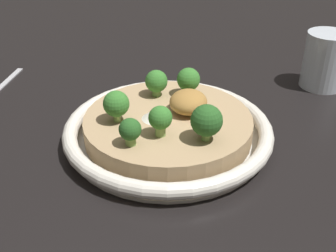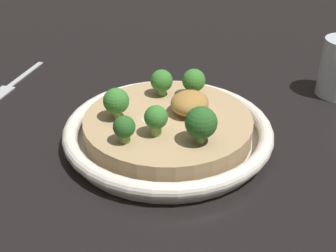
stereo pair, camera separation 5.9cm
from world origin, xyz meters
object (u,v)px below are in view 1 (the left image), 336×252
broccoli_back_right (207,121)px  broccoli_front_right (130,130)px  drinking_glass (325,60)px  broccoli_right (162,119)px  risotto_bowl (168,129)px  broccoli_back_left (188,80)px  broccoli_left (156,82)px  broccoli_front (116,104)px

broccoli_back_right → broccoli_front_right: broccoli_back_right is taller
drinking_glass → broccoli_right: bearing=-39.4°
risotto_bowl → drinking_glass: drinking_glass is taller
risotto_bowl → drinking_glass: (-0.23, 0.23, 0.03)m
broccoli_right → broccoli_front_right: 0.04m
broccoli_back_left → broccoli_left: (0.01, -0.05, -0.00)m
broccoli_front → broccoli_back_right: (0.02, 0.12, 0.00)m
drinking_glass → broccoli_front_right: bearing=-40.5°
broccoli_back_right → broccoli_right: 0.06m
broccoli_front → broccoli_left: bearing=158.0°
broccoli_front → broccoli_right: (0.02, 0.07, -0.00)m
broccoli_left → drinking_glass: bearing=123.0°
broccoli_back_left → broccoli_right: bearing=-6.7°
broccoli_front_right → broccoli_left: bearing=179.5°
broccoli_front → broccoli_front_right: broccoli_front is taller
risotto_bowl → broccoli_right: (0.05, 0.00, 0.04)m
broccoli_back_left → broccoli_front_right: broccoli_back_left is taller
broccoli_back_right → drinking_glass: (-0.28, 0.17, -0.02)m
broccoli_front → drinking_glass: bearing=130.8°
broccoli_back_left → broccoli_left: bearing=-76.2°
risotto_bowl → broccoli_back_right: (0.05, 0.06, 0.05)m
broccoli_back_right → drinking_glass: 0.33m
broccoli_right → broccoli_left: size_ratio=1.02×
broccoli_left → broccoli_front_right: broccoli_left is taller
broccoli_back_right → broccoli_front_right: bearing=-72.1°
risotto_bowl → broccoli_front: size_ratio=6.60×
broccoli_right → broccoli_front_right: size_ratio=1.14×
broccoli_left → risotto_bowl: bearing=26.3°
broccoli_front_right → broccoli_back_left: bearing=162.3°
broccoli_left → broccoli_front: bearing=-22.0°
risotto_bowl → broccoli_back_left: broccoli_back_left is taller
broccoli_left → drinking_glass: drinking_glass is taller
broccoli_left → broccoli_back_right: bearing=39.1°
drinking_glass → broccoli_left: bearing=-57.0°
risotto_bowl → broccoli_front_right: size_ratio=8.15×
broccoli_front → broccoli_back_right: 0.13m
risotto_bowl → broccoli_front_right: 0.09m
broccoli_back_left → broccoli_front_right: (0.15, -0.05, -0.00)m
broccoli_back_right → broccoli_front_right: (0.03, -0.09, -0.01)m
broccoli_back_left → drinking_glass: 0.27m
risotto_bowl → broccoli_left: size_ratio=7.27×
broccoli_back_left → broccoli_right: broccoli_back_left is taller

